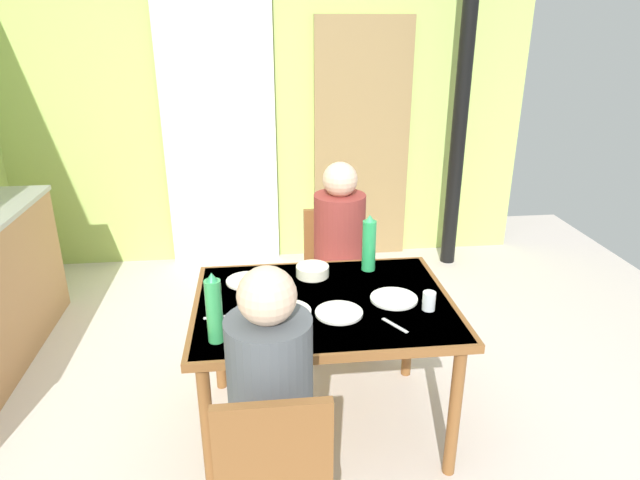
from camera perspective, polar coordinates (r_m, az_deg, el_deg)
ground_plane at (r=2.98m, az=-4.31°, el=-19.52°), size 6.22×6.22×0.00m
wall_back at (r=4.67m, az=-6.09°, el=14.09°), size 4.41×0.10×2.70m
door_wooden at (r=4.73m, az=4.31°, el=9.95°), size 0.80×0.05×2.00m
stove_pipe_column at (r=4.61m, az=14.33°, el=13.47°), size 0.12×0.12×2.70m
curtain_panel at (r=4.62m, az=-10.29°, el=11.07°), size 0.90×0.03×2.27m
dining_table at (r=2.67m, az=0.37°, el=-7.70°), size 1.22×0.92×0.72m
chair_near_diner at (r=2.09m, az=-4.74°, el=-22.63°), size 0.40×0.40×0.87m
chair_far_diner at (r=3.47m, az=1.64°, el=-3.17°), size 0.40×0.40×0.87m
person_near_diner at (r=2.01m, az=-5.14°, el=-14.12°), size 0.30×0.37×0.77m
person_far_diner at (r=3.24m, az=2.03°, el=0.38°), size 0.30×0.37×0.77m
water_bottle_green_near at (r=2.91m, az=5.05°, el=-0.43°), size 0.07×0.07×0.31m
water_bottle_green_far at (r=2.30m, az=-10.81°, el=-7.00°), size 0.07×0.07×0.31m
serving_bowl_center at (r=2.87m, az=-0.78°, el=-3.19°), size 0.17×0.17×0.05m
dinner_plate_near_left at (r=2.53m, az=-3.45°, el=-7.36°), size 0.22×0.22×0.01m
dinner_plate_near_right at (r=2.66m, az=7.59°, el=-5.98°), size 0.22×0.22×0.01m
dinner_plate_far_center at (r=2.84m, az=-7.52°, el=-4.17°), size 0.21×0.21×0.01m
dinner_plate_far_side at (r=2.52m, az=1.96°, el=-7.46°), size 0.22×0.22×0.01m
drinking_glass_by_near_diner at (r=2.59m, az=11.12°, el=-6.16°), size 0.06×0.06×0.09m
drinking_glass_by_far_diner at (r=2.43m, az=-7.93°, el=-7.84°), size 0.06×0.06×0.09m
cutlery_knife_near at (r=2.45m, az=7.69°, el=-8.68°), size 0.09×0.14×0.00m
cutlery_fork_near at (r=2.54m, az=-10.17°, el=-7.76°), size 0.15×0.03×0.00m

